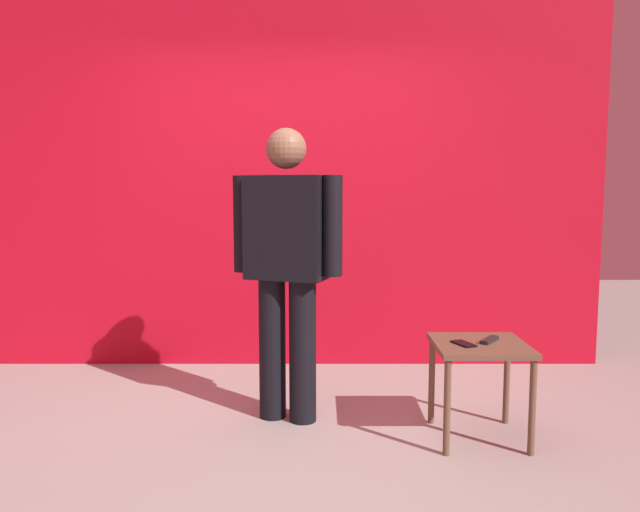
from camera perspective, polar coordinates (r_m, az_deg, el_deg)
name	(u,v)px	position (r m, az deg, el deg)	size (l,w,h in m)	color
ground_plane	(273,451)	(3.40, -4.32, -17.52)	(12.00, 12.00, 0.00)	#9E9991
back_wall_red	(288,154)	(4.78, -3.01, 9.36)	(4.80, 0.12, 3.25)	#B80C1F
standing_person	(286,259)	(3.59, -3.17, -0.32)	(0.67, 0.37, 1.71)	black
side_table	(479,358)	(3.51, 14.46, -9.12)	(0.50, 0.50, 0.54)	brown
cell_phone	(463,344)	(3.43, 13.04, -7.89)	(0.07, 0.14, 0.01)	black
tv_remote	(488,340)	(3.53, 15.30, -7.48)	(0.04, 0.17, 0.02)	black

